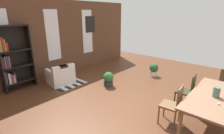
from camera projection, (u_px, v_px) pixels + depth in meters
name	position (u px, v px, depth m)	size (l,w,h in m)	color
ground_plane	(145.00, 112.00, 4.36)	(10.77, 10.77, 0.00)	brown
back_wall_brick	(52.00, 39.00, 6.54)	(8.44, 0.12, 2.94)	brown
window_pane_0	(2.00, 41.00, 5.21)	(0.55, 0.02, 1.91)	white
window_pane_1	(53.00, 36.00, 6.45)	(0.55, 0.02, 1.91)	white
window_pane_2	(87.00, 32.00, 7.70)	(0.55, 0.02, 1.91)	white
dining_table	(215.00, 99.00, 3.60)	(2.06, 0.94, 0.76)	#89624A
vase_on_table	(216.00, 92.00, 3.51)	(0.14, 0.14, 0.22)	#4C7266
tealight_candle_0	(215.00, 88.00, 3.92)	(0.04, 0.04, 0.04)	silver
tealight_candle_1	(219.00, 104.00, 3.24)	(0.04, 0.04, 0.03)	silver
dining_chair_far_left	(174.00, 104.00, 3.76)	(0.43, 0.43, 0.95)	brown
dining_chair_far_right	(188.00, 90.00, 4.42)	(0.43, 0.43, 0.95)	#2E301C
bookshelf_tall	(13.00, 59.00, 5.38)	(0.98, 0.33, 2.10)	black
armchair_white	(61.00, 76.00, 6.05)	(0.90, 0.90, 0.75)	white
potted_plant_by_shelf	(154.00, 69.00, 6.80)	(0.35, 0.35, 0.51)	silver
potted_plant_corner	(108.00, 79.00, 5.86)	(0.36, 0.36, 0.50)	#333338
striped_rug	(69.00, 84.00, 6.07)	(1.11, 0.75, 0.01)	#1E1E33
framed_picture	(90.00, 24.00, 7.72)	(0.56, 0.03, 0.72)	black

